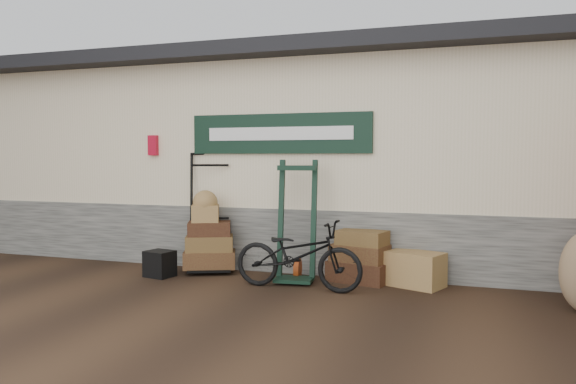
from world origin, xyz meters
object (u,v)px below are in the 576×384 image
(suitcase_stack, at_px, (360,255))
(bicycle, at_px, (298,251))
(porter_trolley, at_px, (210,210))
(wicker_hamper, at_px, (415,269))
(green_barrow, at_px, (296,221))
(black_trunk, at_px, (160,264))

(suitcase_stack, relative_size, bicycle, 0.47)
(porter_trolley, distance_m, wicker_hamper, 2.98)
(wicker_hamper, bearing_deg, porter_trolley, 178.21)
(porter_trolley, distance_m, bicycle, 1.75)
(porter_trolley, xyz_separation_m, suitcase_stack, (2.18, -0.04, -0.52))
(porter_trolley, height_order, wicker_hamper, porter_trolley)
(suitcase_stack, bearing_deg, bicycle, -133.21)
(green_barrow, xyz_separation_m, suitcase_stack, (0.79, 0.24, -0.45))
(suitcase_stack, distance_m, wicker_hamper, 0.73)
(suitcase_stack, relative_size, black_trunk, 2.17)
(bicycle, bearing_deg, black_trunk, 90.01)
(porter_trolley, xyz_separation_m, bicycle, (1.55, -0.71, -0.39))
(suitcase_stack, bearing_deg, wicker_hamper, -4.08)
(porter_trolley, height_order, bicycle, porter_trolley)
(green_barrow, bearing_deg, bicycle, -76.21)
(porter_trolley, relative_size, suitcase_stack, 2.23)
(porter_trolley, xyz_separation_m, green_barrow, (1.39, -0.28, -0.07))
(wicker_hamper, bearing_deg, suitcase_stack, 175.92)
(porter_trolley, bearing_deg, black_trunk, -149.40)
(porter_trolley, height_order, black_trunk, porter_trolley)
(porter_trolley, height_order, green_barrow, porter_trolley)
(suitcase_stack, xyz_separation_m, wicker_hamper, (0.72, -0.05, -0.12))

